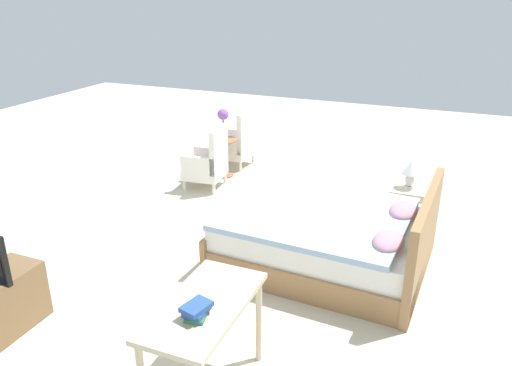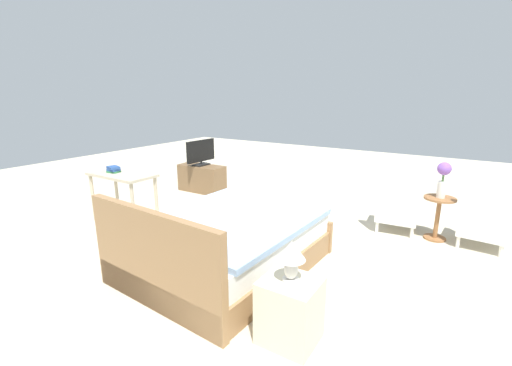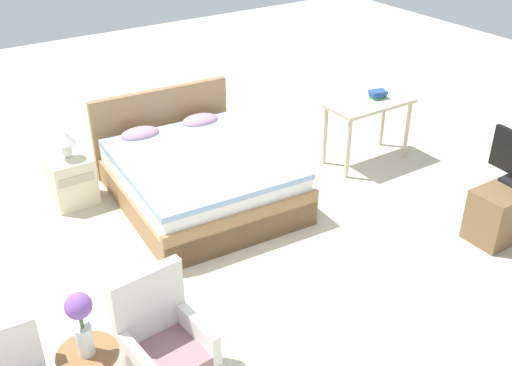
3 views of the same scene
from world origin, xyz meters
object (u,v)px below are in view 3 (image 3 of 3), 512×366
object	(u,v)px
armchair_by_window_right	(164,346)
tv_stand	(512,208)
vanity_desk	(369,111)
bed	(197,174)
nightstand	(72,181)
table_lamp	(65,140)
book_stack	(378,94)
flower_vase	(81,318)

from	to	relation	value
armchair_by_window_right	tv_stand	size ratio (longest dim) A/B	0.96
vanity_desk	armchair_by_window_right	bearing A→B (deg)	-152.64
bed	tv_stand	distance (m)	3.24
bed	tv_stand	world-z (taller)	bed
nightstand	armchair_by_window_right	bearing A→B (deg)	-95.46
table_lamp	book_stack	bearing A→B (deg)	-15.57
table_lamp	book_stack	world-z (taller)	book_stack
tv_stand	bed	bearing A→B (deg)	135.27
tv_stand	book_stack	bearing A→B (deg)	90.27
vanity_desk	flower_vase	bearing A→B (deg)	-155.74
tv_stand	book_stack	world-z (taller)	book_stack
flower_vase	book_stack	distance (m)	4.64
book_stack	armchair_by_window_right	bearing A→B (deg)	-153.24
armchair_by_window_right	vanity_desk	size ratio (longest dim) A/B	0.88
nightstand	tv_stand	bearing A→B (deg)	-40.35
flower_vase	table_lamp	world-z (taller)	flower_vase
bed	armchair_by_window_right	distance (m)	2.61
table_lamp	vanity_desk	xyz separation A→B (m)	(3.31, -0.99, -0.09)
armchair_by_window_right	table_lamp	world-z (taller)	armchair_by_window_right
table_lamp	tv_stand	world-z (taller)	table_lamp
table_lamp	book_stack	distance (m)	3.59
tv_stand	vanity_desk	bearing A→B (deg)	94.58
armchair_by_window_right	tv_stand	xyz separation A→B (m)	(3.74, -0.10, -0.11)
bed	nightstand	world-z (taller)	bed
bed	tv_stand	xyz separation A→B (m)	(2.30, -2.28, -0.03)
armchair_by_window_right	vanity_desk	distance (m)	4.04
bed	book_stack	xyz separation A→B (m)	(2.29, -0.30, 0.53)
nightstand	vanity_desk	distance (m)	3.47
vanity_desk	nightstand	bearing A→B (deg)	163.36
nightstand	vanity_desk	world-z (taller)	vanity_desk
book_stack	bed	bearing A→B (deg)	172.57
flower_vase	table_lamp	size ratio (longest dim) A/B	1.45
tv_stand	vanity_desk	size ratio (longest dim) A/B	0.92
armchair_by_window_right	table_lamp	size ratio (longest dim) A/B	2.79
table_lamp	tv_stand	distance (m)	4.57
armchair_by_window_right	tv_stand	world-z (taller)	armchair_by_window_right
bed	tv_stand	size ratio (longest dim) A/B	2.26
vanity_desk	book_stack	size ratio (longest dim) A/B	4.73
flower_vase	nightstand	xyz separation A→B (m)	(0.79, 2.84, -0.62)
flower_vase	vanity_desk	xyz separation A→B (m)	(4.10, 1.85, -0.23)
armchair_by_window_right	bed	bearing A→B (deg)	56.65
bed	table_lamp	world-z (taller)	bed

